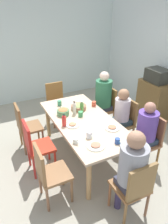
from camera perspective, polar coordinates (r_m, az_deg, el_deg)
name	(u,v)px	position (r m, az deg, el deg)	size (l,w,h in m)	color
ground_plane	(84,155)	(3.96, 0.00, -11.32)	(6.70, 6.70, 0.00)	#9D9A8A
wall_left	(35,51)	(5.88, -12.98, 15.54)	(0.12, 4.76, 2.60)	silver
dining_table	(84,124)	(3.58, 0.00, -3.22)	(1.95, 0.93, 0.73)	#C9AE91
chair_0	(125,120)	(4.05, 10.75, -2.11)	(0.40, 0.40, 0.90)	brown
person_0	(121,113)	(3.92, 9.87, -0.31)	(0.30, 0.30, 1.14)	navy
chair_1	(35,145)	(3.43, -12.84, -8.46)	(0.40, 0.40, 0.90)	red
chair_2	(106,106)	(4.51, 5.91, 1.60)	(0.40, 0.40, 0.90)	brown
person_2	(103,96)	(4.36, 5.08, 4.27)	(0.33, 0.33, 1.26)	#292E44
chair_3	(134,187)	(2.79, 13.22, -18.81)	(0.40, 0.40, 0.90)	brown
person_3	(132,167)	(2.67, 12.60, -14.02)	(0.33, 0.33, 1.25)	#362F53
chair_4	(149,138)	(3.64, 16.80, -6.70)	(0.40, 0.40, 0.90)	brown
person_4	(146,130)	(3.48, 16.11, -4.56)	(0.31, 0.31, 1.17)	#252D49
chair_5	(48,172)	(2.94, -9.43, -15.38)	(0.40, 0.40, 0.90)	#8A603C
chair_6	(56,101)	(4.76, -7.31, 2.97)	(0.40, 0.40, 0.90)	#94643A
chair_7	(25,125)	(3.97, -15.28, -3.32)	(0.40, 0.40, 0.90)	olive
plate_0	(73,125)	(3.39, -3.05, -3.38)	(0.21, 0.21, 0.04)	silver
plate_1	(112,128)	(3.34, 7.48, -4.11)	(0.23, 0.23, 0.04)	silver
plate_2	(96,145)	(2.95, 3.09, -8.84)	(0.25, 0.25, 0.04)	white
bowl_0	(63,112)	(3.69, -5.58, 0.05)	(0.21, 0.21, 0.11)	#508555
bowl_1	(79,107)	(3.86, -1.43, 1.38)	(0.27, 0.27, 0.10)	#906046
cup_0	(81,114)	(3.63, -0.89, -0.54)	(0.12, 0.08, 0.09)	#3F9557
cup_1	(76,141)	(2.99, -2.23, -7.65)	(0.11, 0.07, 0.07)	white
cup_2	(94,104)	(3.98, 2.65, 2.19)	(0.12, 0.08, 0.09)	#CD5338
cup_3	(130,140)	(3.06, 12.07, -7.32)	(0.11, 0.07, 0.09)	#50905D
cup_4	(89,135)	(3.09, 1.44, -6.00)	(0.13, 0.09, 0.10)	white
cup_5	(60,103)	(4.02, -6.50, 2.37)	(0.11, 0.08, 0.10)	#41926A
cup_6	(117,141)	(3.02, 8.87, -7.60)	(0.11, 0.07, 0.08)	#3052A7
bottle_0	(82,107)	(3.75, -0.59, 1.39)	(0.06, 0.06, 0.21)	#468839
bottle_1	(64,120)	(3.36, -5.30, -2.21)	(0.07, 0.07, 0.20)	red
bottle_2	(74,108)	(3.67, -2.57, 1.02)	(0.06, 0.06, 0.24)	silver
side_cabinet	(154,101)	(5.12, 17.98, 2.92)	(0.70, 0.44, 0.90)	brown
microwave	(158,76)	(4.92, 19.00, 9.14)	(0.48, 0.36, 0.28)	#2E2F29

